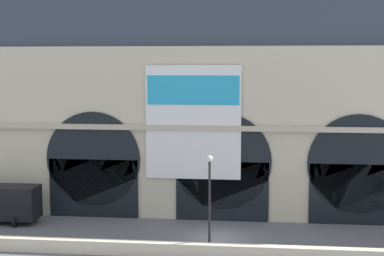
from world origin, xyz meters
name	(u,v)px	position (x,y,z in m)	size (l,w,h in m)	color
ground_plane	(218,239)	(0.00, 0.00, 0.00)	(200.00, 200.00, 0.00)	slate
quay_parapet_wall	(215,251)	(0.00, -4.26, 0.48)	(90.00, 0.70, 0.95)	beige
station_building	(225,107)	(0.02, 7.67, 9.33)	(46.20, 5.71, 19.23)	beige
street_lamp_quayside	(209,191)	(-0.42, -3.46, 4.41)	(0.44, 0.44, 6.90)	black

